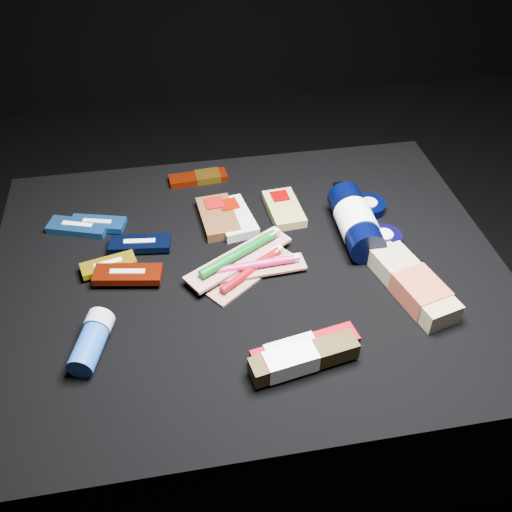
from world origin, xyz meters
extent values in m
plane|color=black|center=(0.00, 0.00, 0.00)|extent=(3.00, 3.00, 0.00)
cube|color=black|center=(0.00, 0.00, 0.20)|extent=(0.98, 0.78, 0.40)
cube|color=#205696|center=(-0.33, 0.18, 0.41)|extent=(0.13, 0.08, 0.01)
cube|color=silver|center=(-0.33, 0.18, 0.41)|extent=(0.06, 0.03, 0.02)
cube|color=#1A59AA|center=(-0.29, 0.18, 0.41)|extent=(0.12, 0.07, 0.01)
cube|color=#B9BAB5|center=(-0.29, 0.18, 0.41)|extent=(0.06, 0.03, 0.02)
cube|color=black|center=(-0.20, 0.09, 0.41)|extent=(0.12, 0.06, 0.01)
cube|color=silver|center=(-0.20, 0.09, 0.41)|extent=(0.06, 0.02, 0.02)
cube|color=gold|center=(-0.26, 0.04, 0.41)|extent=(0.11, 0.06, 0.01)
cube|color=white|center=(-0.26, 0.04, 0.41)|extent=(0.05, 0.02, 0.01)
cube|color=maroon|center=(-0.23, 0.00, 0.42)|extent=(0.13, 0.07, 0.01)
cube|color=beige|center=(-0.23, 0.00, 0.42)|extent=(0.07, 0.02, 0.02)
cube|color=#533018|center=(-0.04, 0.15, 0.41)|extent=(0.08, 0.14, 0.02)
cube|color=maroon|center=(-0.04, 0.19, 0.41)|extent=(0.04, 0.04, 0.02)
cube|color=silver|center=(-0.01, 0.15, 0.41)|extent=(0.09, 0.14, 0.02)
cube|color=#6B0900|center=(-0.01, 0.18, 0.41)|extent=(0.04, 0.04, 0.02)
cube|color=tan|center=(0.10, 0.16, 0.41)|extent=(0.07, 0.13, 0.02)
cube|color=#620000|center=(0.10, 0.19, 0.41)|extent=(0.04, 0.04, 0.02)
cube|color=maroon|center=(-0.07, 0.31, 0.41)|extent=(0.13, 0.05, 0.01)
cube|color=#B5751A|center=(-0.05, 0.31, 0.41)|extent=(0.06, 0.05, 0.02)
cylinder|color=black|center=(0.23, 0.06, 0.44)|extent=(0.07, 0.18, 0.07)
cylinder|color=white|center=(0.23, 0.05, 0.44)|extent=(0.08, 0.08, 0.07)
cylinder|color=black|center=(0.23, 0.16, 0.44)|extent=(0.03, 0.02, 0.03)
cube|color=black|center=(0.23, 0.18, 0.43)|extent=(0.02, 0.03, 0.02)
cylinder|color=black|center=(0.28, 0.14, 0.41)|extent=(0.07, 0.07, 0.02)
cylinder|color=beige|center=(0.28, 0.14, 0.41)|extent=(0.03, 0.03, 0.02)
cylinder|color=black|center=(0.28, 0.03, 0.41)|extent=(0.07, 0.07, 0.02)
cylinder|color=silver|center=(0.28, 0.03, 0.41)|extent=(0.04, 0.04, 0.02)
cube|color=tan|center=(0.28, -0.12, 0.42)|extent=(0.11, 0.20, 0.04)
cube|color=#B54F38|center=(0.29, -0.14, 0.42)|extent=(0.09, 0.10, 0.04)
cube|color=tan|center=(0.26, -0.02, 0.42)|extent=(0.05, 0.03, 0.03)
cylinder|color=#1A4BA7|center=(-0.29, -0.17, 0.42)|extent=(0.07, 0.09, 0.04)
cylinder|color=#95A5B0|center=(-0.28, -0.11, 0.42)|extent=(0.05, 0.04, 0.05)
cube|color=#A49E9A|center=(0.00, -0.02, 0.40)|extent=(0.18, 0.15, 0.01)
cylinder|color=maroon|center=(0.00, -0.02, 0.41)|extent=(0.13, 0.10, 0.02)
cube|color=silver|center=(0.06, 0.02, 0.41)|extent=(0.02, 0.02, 0.01)
cube|color=#AEA9A3|center=(0.01, -0.01, 0.41)|extent=(0.19, 0.06, 0.01)
cylinder|color=#B81855|center=(0.01, -0.01, 0.42)|extent=(0.15, 0.02, 0.02)
cube|color=#B9B9B5|center=(0.08, -0.01, 0.42)|extent=(0.02, 0.01, 0.01)
cube|color=beige|center=(-0.02, 0.01, 0.42)|extent=(0.22, 0.16, 0.01)
cylinder|color=#025A15|center=(-0.02, 0.01, 0.43)|extent=(0.16, 0.11, 0.02)
cube|color=#B8B8B4|center=(0.06, 0.06, 0.43)|extent=(0.03, 0.03, 0.01)
cube|color=#820009|center=(0.05, -0.23, 0.42)|extent=(0.18, 0.07, 0.03)
cube|color=silver|center=(0.03, -0.23, 0.42)|extent=(0.09, 0.06, 0.03)
cube|color=#32250C|center=(0.05, -0.24, 0.42)|extent=(0.18, 0.07, 0.03)
cube|color=white|center=(0.02, -0.25, 0.42)|extent=(0.09, 0.06, 0.03)
camera|label=1|loc=(-0.12, -0.79, 1.15)|focal=40.00mm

